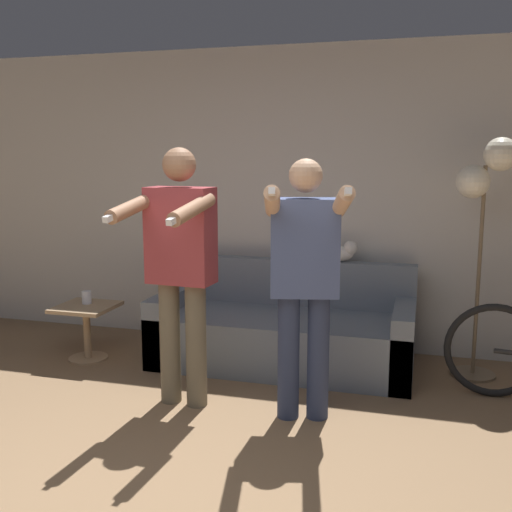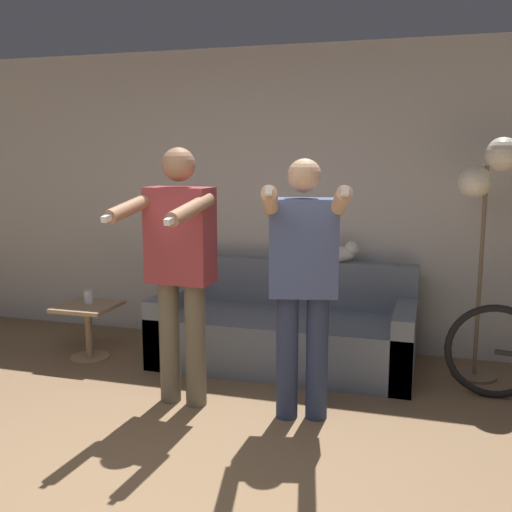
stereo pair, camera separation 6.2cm
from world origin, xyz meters
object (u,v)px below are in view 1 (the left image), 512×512
Objects in this scene: person_right at (305,272)px; floor_lamp at (486,188)px; cup at (87,297)px; side_table at (87,320)px; person_left at (180,260)px; couch at (284,332)px; cat at (334,252)px.

person_right is 1.65m from floor_lamp.
side_table is at bearing -67.80° from cup.
person_left reaches higher than cup.
person_left is 1.04× the size of person_right.
person_left is at bearing -150.54° from floor_lamp.
floor_lamp reaches higher than person_right.
side_table is at bearing -167.86° from couch.
person_right is (0.83, -0.00, -0.04)m from person_left.
person_right is at bearing 3.88° from person_left.
person_left is 3.49× the size of cat.
floor_lamp is 3.26m from cup.
cup is at bearing 112.20° from side_table.
cup is (-1.62, -0.29, 0.25)m from couch.
side_table is (-1.12, 0.63, -0.67)m from person_left.
cup is at bearing -162.43° from cat.
cat is (0.35, 0.33, 0.62)m from couch.
couch is 19.32× the size of cup.
cat reaches higher than cup.
floor_lamp is at bearing 5.04° from couch.
couch is at bearing 96.46° from person_right.
person_right is at bearing -135.45° from floor_lamp.
person_right is 3.61× the size of side_table.
person_right is at bearing -17.99° from side_table.
couch is 1.90m from floor_lamp.
cat reaches higher than side_table.
cat is at bearing 19.14° from side_table.
side_table is (-1.95, 0.63, -0.63)m from person_right.
floor_lamp reaches higher than side_table.
side_table is 4.33× the size of cup.
cup is (-1.97, -0.62, -0.37)m from cat.
person_right is at bearing -70.00° from couch.
couch is 4.14× the size of cat.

